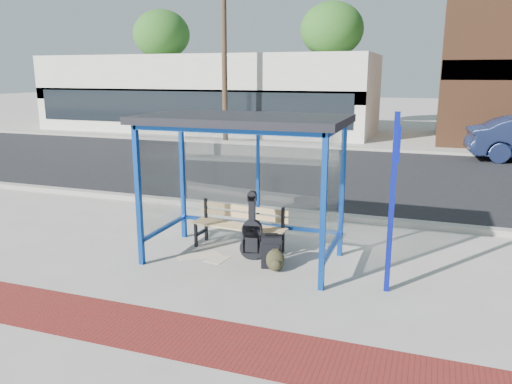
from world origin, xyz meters
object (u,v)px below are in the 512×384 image
at_px(guitar_bag, 252,236).
at_px(suitcase, 271,252).
at_px(bench, 240,224).
at_px(backpack, 275,261).

xyz_separation_m(guitar_bag, suitcase, (0.42, -0.24, -0.14)).
relative_size(bench, guitar_bag, 1.58).
xyz_separation_m(bench, suitcase, (0.80, -0.67, -0.20)).
height_order(bench, guitar_bag, guitar_bag).
xyz_separation_m(suitcase, backpack, (0.11, -0.13, -0.10)).
distance_m(guitar_bag, suitcase, 0.50).
bearing_deg(suitcase, guitar_bag, 131.82).
relative_size(bench, suitcase, 3.06).
relative_size(bench, backpack, 4.91).
relative_size(guitar_bag, suitcase, 1.94).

